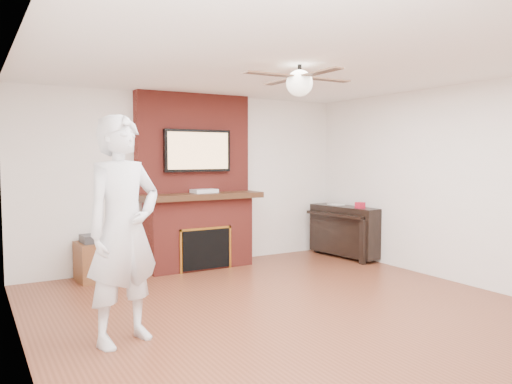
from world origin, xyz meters
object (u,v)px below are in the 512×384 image
side_table (98,259)px  piano (345,230)px  person (123,230)px  fireplace (197,198)px

side_table → piano: bearing=-10.1°
person → side_table: size_ratio=3.29×
fireplace → side_table: fireplace is taller
person → fireplace: bearing=34.5°
piano → side_table: bearing=165.2°
fireplace → side_table: bearing=-177.3°
person → side_table: 2.45m
fireplace → piano: 2.43m
fireplace → piano: bearing=-13.4°
side_table → piano: piano is taller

